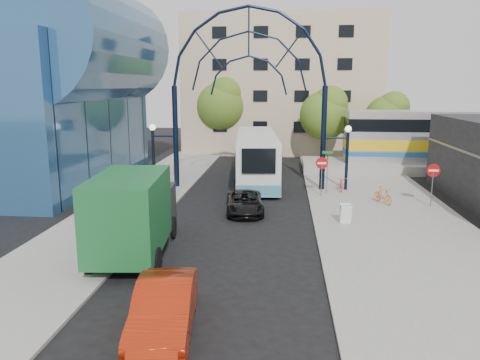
# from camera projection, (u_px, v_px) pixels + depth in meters

# --- Properties ---
(ground) EXTENTS (120.00, 120.00, 0.00)m
(ground) POSITION_uv_depth(u_px,v_px,m) (221.00, 265.00, 18.57)
(ground) COLOR black
(ground) RESTS_ON ground
(sidewalk_east) EXTENTS (8.00, 56.00, 0.12)m
(sidewalk_east) POSITION_uv_depth(u_px,v_px,m) (403.00, 238.00, 21.72)
(sidewalk_east) COLOR gray
(sidewalk_east) RESTS_ON ground
(plaza_west) EXTENTS (5.00, 50.00, 0.12)m
(plaza_west) POSITION_uv_depth(u_px,v_px,m) (116.00, 218.00, 25.02)
(plaza_west) COLOR gray
(plaza_west) RESTS_ON ground
(gateway_arch) EXTENTS (13.64, 0.44, 12.10)m
(gateway_arch) POSITION_uv_depth(u_px,v_px,m) (249.00, 61.00, 30.52)
(gateway_arch) COLOR black
(gateway_arch) RESTS_ON ground
(stop_sign) EXTENTS (0.80, 0.07, 2.50)m
(stop_sign) POSITION_uv_depth(u_px,v_px,m) (322.00, 167.00, 29.43)
(stop_sign) COLOR slate
(stop_sign) RESTS_ON sidewalk_east
(do_not_enter_sign) EXTENTS (0.76, 0.07, 2.48)m
(do_not_enter_sign) POSITION_uv_depth(u_px,v_px,m) (433.00, 175.00, 26.91)
(do_not_enter_sign) COLOR slate
(do_not_enter_sign) RESTS_ON sidewalk_east
(street_name_sign) EXTENTS (0.70, 0.70, 2.80)m
(street_name_sign) POSITION_uv_depth(u_px,v_px,m) (327.00, 163.00, 29.95)
(street_name_sign) COLOR slate
(street_name_sign) RESTS_ON sidewalk_east
(sandwich_board) EXTENTS (0.55, 0.61, 0.99)m
(sandwich_board) POSITION_uv_depth(u_px,v_px,m) (346.00, 211.00, 23.73)
(sandwich_board) COLOR white
(sandwich_board) RESTS_ON sidewalk_east
(transit_hall) EXTENTS (16.50, 18.00, 14.50)m
(transit_hall) POSITION_uv_depth(u_px,v_px,m) (36.00, 90.00, 33.30)
(transit_hall) COLOR #2A5380
(transit_hall) RESTS_ON ground
(apartment_block) EXTENTS (20.00, 12.10, 14.00)m
(apartment_block) POSITION_uv_depth(u_px,v_px,m) (282.00, 85.00, 51.11)
(apartment_block) COLOR #C8AD8B
(apartment_block) RESTS_ON ground
(tree_north_a) EXTENTS (4.48, 4.48, 7.00)m
(tree_north_a) POSITION_uv_depth(u_px,v_px,m) (326.00, 112.00, 42.38)
(tree_north_a) COLOR #382314
(tree_north_a) RESTS_ON ground
(tree_north_b) EXTENTS (5.12, 5.12, 8.00)m
(tree_north_b) POSITION_uv_depth(u_px,v_px,m) (222.00, 103.00, 47.08)
(tree_north_b) COLOR #382314
(tree_north_b) RESTS_ON ground
(tree_north_c) EXTENTS (4.16, 4.16, 6.50)m
(tree_north_c) POSITION_uv_depth(u_px,v_px,m) (389.00, 115.00, 43.83)
(tree_north_c) COLOR #382314
(tree_north_c) RESTS_ON ground
(city_bus) EXTENTS (3.87, 12.95, 3.51)m
(city_bus) POSITION_uv_depth(u_px,v_px,m) (256.00, 156.00, 34.76)
(city_bus) COLOR silver
(city_bus) RESTS_ON ground
(green_truck) EXTENTS (3.23, 7.24, 3.55)m
(green_truck) POSITION_uv_depth(u_px,v_px,m) (135.00, 213.00, 19.58)
(green_truck) COLOR black
(green_truck) RESTS_ON ground
(black_suv) EXTENTS (2.47, 4.52, 1.20)m
(black_suv) POSITION_uv_depth(u_px,v_px,m) (245.00, 202.00, 26.16)
(black_suv) COLOR black
(black_suv) RESTS_ON ground
(red_sedan) EXTENTS (2.17, 4.81, 1.53)m
(red_sedan) POSITION_uv_depth(u_px,v_px,m) (164.00, 309.00, 13.35)
(red_sedan) COLOR #9E2009
(red_sedan) RESTS_ON ground
(bike_near_a) EXTENTS (0.75, 1.81, 0.93)m
(bike_near_a) POSITION_uv_depth(u_px,v_px,m) (342.00, 184.00, 31.20)
(bike_near_a) COLOR #ED3E2F
(bike_near_a) RESTS_ON sidewalk_east
(bike_near_b) EXTENTS (1.15, 1.69, 0.99)m
(bike_near_b) POSITION_uv_depth(u_px,v_px,m) (383.00, 195.00, 27.72)
(bike_near_b) COLOR orange
(bike_near_b) RESTS_ON sidewalk_east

